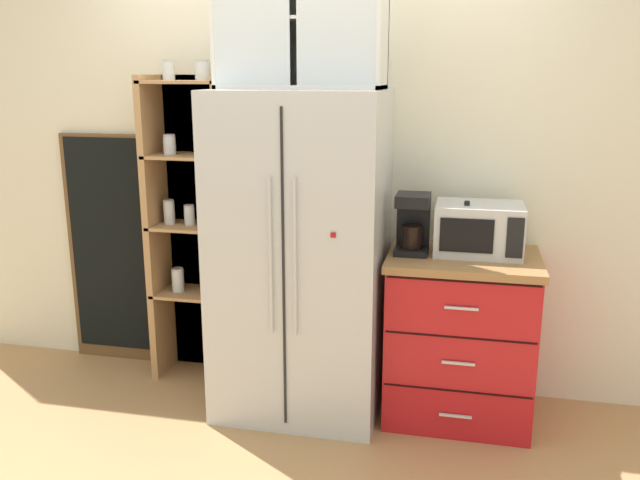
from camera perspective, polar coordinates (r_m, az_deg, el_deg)
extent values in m
plane|color=tan|center=(3.84, -1.48, -13.71)|extent=(10.70, 10.70, 0.00)
cube|color=silver|center=(3.82, -0.15, 6.34)|extent=(5.00, 0.10, 2.55)
cube|color=silver|center=(3.52, -1.59, -1.27)|extent=(0.87, 0.71, 1.72)
cube|color=black|center=(3.18, -3.16, -2.95)|extent=(0.01, 0.01, 1.58)
cylinder|color=silver|center=(3.17, -4.28, -1.45)|extent=(0.02, 0.02, 0.77)
cylinder|color=silver|center=(3.13, -2.18, -1.58)|extent=(0.02, 0.02, 0.77)
cube|color=#A8161C|center=(3.07, 1.14, 0.43)|extent=(0.02, 0.01, 0.02)
cube|color=brown|center=(4.08, -10.10, 1.17)|extent=(0.52, 0.04, 1.79)
cube|color=tan|center=(4.03, -13.89, 0.81)|extent=(0.04, 0.28, 1.79)
cube|color=tan|center=(3.85, -7.94, 0.49)|extent=(0.04, 0.28, 1.79)
cube|color=tan|center=(4.04, -10.73, -4.51)|extent=(0.46, 0.28, 0.02)
cylinder|color=silver|center=(4.04, -12.13, -3.44)|extent=(0.07, 0.07, 0.13)
cylinder|color=#B77A38|center=(4.05, -12.12, -3.70)|extent=(0.06, 0.06, 0.09)
cylinder|color=#B2B2B7|center=(4.02, -12.19, -2.47)|extent=(0.07, 0.07, 0.01)
cylinder|color=silver|center=(3.97, -9.50, -3.62)|extent=(0.08, 0.08, 0.13)
cylinder|color=white|center=(3.98, -9.49, -3.89)|extent=(0.07, 0.07, 0.09)
cylinder|color=#B2B2B7|center=(3.95, -9.54, -2.63)|extent=(0.08, 0.08, 0.01)
cube|color=tan|center=(3.92, -11.01, 1.16)|extent=(0.46, 0.28, 0.02)
cylinder|color=silver|center=(3.97, -12.85, 2.30)|extent=(0.06, 0.06, 0.13)
cylinder|color=beige|center=(3.97, -12.84, 2.02)|extent=(0.06, 0.06, 0.09)
cylinder|color=#B2B2B7|center=(3.95, -12.91, 3.31)|extent=(0.06, 0.06, 0.01)
cylinder|color=silver|center=(3.92, -11.18, 2.06)|extent=(0.06, 0.06, 0.11)
cylinder|color=#E0C67F|center=(3.92, -11.17, 1.83)|extent=(0.05, 0.05, 0.07)
cylinder|color=#B2B2B7|center=(3.90, -11.22, 2.91)|extent=(0.06, 0.06, 0.01)
cylinder|color=silver|center=(3.86, -9.20, 2.22)|extent=(0.08, 0.08, 0.14)
cylinder|color=white|center=(3.86, -9.19, 1.92)|extent=(0.07, 0.07, 0.09)
cylinder|color=#B2B2B7|center=(3.84, -9.25, 3.32)|extent=(0.08, 0.08, 0.01)
cube|color=tan|center=(3.86, -11.29, 7.10)|extent=(0.46, 0.28, 0.02)
cylinder|color=silver|center=(3.87, -12.83, 7.95)|extent=(0.07, 0.07, 0.10)
cylinder|color=brown|center=(3.87, -12.81, 7.72)|extent=(0.06, 0.06, 0.07)
cylinder|color=#B2B2B7|center=(3.87, -12.87, 8.78)|extent=(0.07, 0.07, 0.01)
cylinder|color=silver|center=(3.83, -9.87, 7.95)|extent=(0.07, 0.07, 0.09)
cylinder|color=#2D2D2D|center=(3.83, -9.86, 7.74)|extent=(0.06, 0.06, 0.06)
cylinder|color=#B2B2B7|center=(3.82, -9.90, 8.72)|extent=(0.07, 0.07, 0.01)
cube|color=tan|center=(3.83, -11.60, 13.19)|extent=(0.46, 0.28, 0.02)
cylinder|color=silver|center=(3.86, -12.92, 13.98)|extent=(0.07, 0.07, 0.10)
cylinder|color=#CCB78C|center=(3.86, -12.90, 13.77)|extent=(0.06, 0.06, 0.07)
cylinder|color=#B2B2B7|center=(3.86, -12.96, 14.79)|extent=(0.06, 0.06, 0.01)
cylinder|color=silver|center=(3.80, -10.08, 14.12)|extent=(0.08, 0.08, 0.10)
cylinder|color=#382316|center=(3.80, -10.07, 13.90)|extent=(0.07, 0.07, 0.07)
cylinder|color=#B2B2B7|center=(3.80, -10.12, 14.95)|extent=(0.08, 0.08, 0.01)
cube|color=red|center=(3.62, 11.92, -8.39)|extent=(0.74, 0.58, 0.85)
cube|color=#9E7042|center=(3.48, 12.29, -1.59)|extent=(0.77, 0.61, 0.04)
cube|color=black|center=(3.42, 11.70, -12.63)|extent=(0.72, 0.00, 0.01)
cube|color=silver|center=(3.47, 11.58, -14.62)|extent=(0.16, 0.01, 0.01)
cube|color=black|center=(3.30, 11.94, -8.23)|extent=(0.72, 0.00, 0.01)
cube|color=silver|center=(3.34, 11.83, -10.35)|extent=(0.16, 0.01, 0.01)
cube|color=black|center=(3.20, 12.20, -3.53)|extent=(0.72, 0.00, 0.01)
cube|color=silver|center=(3.24, 12.08, -5.78)|extent=(0.16, 0.01, 0.01)
cube|color=silver|center=(3.49, 13.50, 0.94)|extent=(0.44, 0.32, 0.26)
cube|color=black|center=(3.33, 12.50, 0.37)|extent=(0.26, 0.01, 0.17)
cube|color=black|center=(3.34, 16.45, 0.16)|extent=(0.08, 0.01, 0.20)
cube|color=black|center=(3.46, 7.88, -0.88)|extent=(0.17, 0.20, 0.03)
cube|color=black|center=(3.49, 8.05, 1.55)|extent=(0.17, 0.06, 0.30)
cube|color=black|center=(3.40, 8.03, 3.44)|extent=(0.17, 0.20, 0.06)
cylinder|color=black|center=(3.43, 7.91, 0.29)|extent=(0.11, 0.11, 0.12)
cylinder|color=#2D2D33|center=(3.47, 12.35, -0.45)|extent=(0.09, 0.09, 0.10)
torus|color=#2D2D33|center=(3.47, 13.29, -0.43)|extent=(0.05, 0.01, 0.05)
cylinder|color=navy|center=(3.45, 12.39, 0.23)|extent=(0.07, 0.07, 0.19)
cone|color=navy|center=(3.42, 12.47, 1.84)|extent=(0.07, 0.07, 0.04)
cylinder|color=navy|center=(3.42, 12.50, 2.34)|extent=(0.03, 0.03, 0.07)
cylinder|color=black|center=(3.41, 12.54, 2.99)|extent=(0.03, 0.03, 0.01)
cylinder|color=brown|center=(3.46, 12.39, 0.36)|extent=(0.07, 0.07, 0.20)
cone|color=brown|center=(3.43, 12.48, 2.06)|extent=(0.07, 0.07, 0.04)
cylinder|color=brown|center=(3.43, 12.51, 2.55)|extent=(0.03, 0.03, 0.07)
cylinder|color=black|center=(3.42, 12.55, 3.20)|extent=(0.03, 0.03, 0.01)
cube|color=silver|center=(3.56, -1.03, 18.30)|extent=(0.83, 0.02, 0.67)
cube|color=silver|center=(3.41, -1.61, 13.05)|extent=(0.83, 0.32, 0.02)
cube|color=silver|center=(3.54, -8.37, 18.19)|extent=(0.02, 0.32, 0.67)
cube|color=silver|center=(3.34, 5.48, 18.52)|extent=(0.02, 0.32, 0.67)
cube|color=silver|center=(3.42, -1.65, 18.47)|extent=(0.80, 0.30, 0.02)
cube|color=silver|center=(3.33, -5.99, 18.52)|extent=(0.38, 0.01, 0.63)
cube|color=silver|center=(3.22, 1.43, 18.74)|extent=(0.38, 0.01, 0.63)
cylinder|color=silver|center=(3.49, -6.37, 13.19)|extent=(0.05, 0.05, 0.00)
cylinder|color=silver|center=(3.49, -6.39, 13.73)|extent=(0.01, 0.01, 0.07)
cone|color=silver|center=(3.49, -6.41, 14.72)|extent=(0.06, 0.06, 0.05)
cylinder|color=silver|center=(3.43, -3.22, 13.24)|extent=(0.05, 0.05, 0.00)
cylinder|color=silver|center=(3.43, -3.23, 13.79)|extent=(0.01, 0.01, 0.07)
cone|color=silver|center=(3.43, -3.24, 14.79)|extent=(0.06, 0.06, 0.05)
cylinder|color=silver|center=(3.39, 0.02, 13.25)|extent=(0.05, 0.05, 0.00)
cylinder|color=silver|center=(3.39, 0.02, 13.81)|extent=(0.01, 0.01, 0.07)
cone|color=silver|center=(3.39, 0.02, 14.82)|extent=(0.06, 0.06, 0.05)
cylinder|color=silver|center=(3.35, 3.35, 13.21)|extent=(0.05, 0.05, 0.00)
cylinder|color=silver|center=(3.35, 3.36, 13.78)|extent=(0.01, 0.01, 0.07)
cone|color=silver|center=(3.35, 3.37, 14.80)|extent=(0.06, 0.06, 0.05)
cylinder|color=white|center=(3.49, -5.85, 18.99)|extent=(0.06, 0.06, 0.07)
cylinder|color=white|center=(3.37, 2.70, 19.22)|extent=(0.06, 0.06, 0.07)
cube|color=brown|center=(4.34, -17.34, -0.83)|extent=(0.60, 0.04, 1.44)
cube|color=black|center=(4.31, -17.49, -0.51)|extent=(0.54, 0.01, 1.34)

